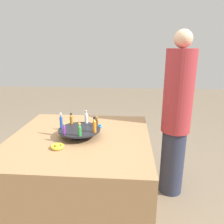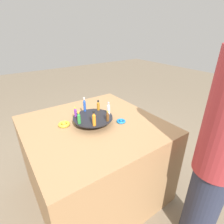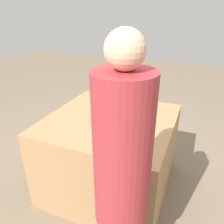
# 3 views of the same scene
# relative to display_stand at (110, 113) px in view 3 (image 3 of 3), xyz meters

# --- Properties ---
(ground_plane) EXTENTS (12.00, 12.00, 0.00)m
(ground_plane) POSITION_rel_display_stand_xyz_m (0.00, 0.00, -0.79)
(ground_plane) COLOR #756651
(party_table) EXTENTS (1.08, 1.08, 0.75)m
(party_table) POSITION_rel_display_stand_xyz_m (0.00, 0.00, -0.42)
(party_table) COLOR #9E754C
(party_table) RESTS_ON ground_plane
(display_stand) EXTENTS (0.33, 0.33, 0.06)m
(display_stand) POSITION_rel_display_stand_xyz_m (0.00, 0.00, 0.00)
(display_stand) COLOR black
(display_stand) RESTS_ON party_table
(bottle_orange) EXTENTS (0.03, 0.03, 0.12)m
(bottle_orange) POSITION_rel_display_stand_xyz_m (0.06, 0.13, 0.07)
(bottle_orange) COLOR orange
(bottle_orange) RESTS_ON display_stand
(bottle_brown) EXTENTS (0.02, 0.02, 0.09)m
(bottle_brown) POSITION_rel_display_stand_xyz_m (-0.06, 0.13, 0.06)
(bottle_brown) COLOR brown
(bottle_brown) RESTS_ON display_stand
(bottle_clear) EXTENTS (0.03, 0.03, 0.11)m
(bottle_clear) POSITION_rel_display_stand_xyz_m (-0.14, 0.03, 0.07)
(bottle_clear) COLOR silver
(bottle_clear) RESTS_ON display_stand
(bottle_amber) EXTENTS (0.03, 0.03, 0.09)m
(bottle_amber) POSITION_rel_display_stand_xyz_m (-0.11, -0.09, 0.06)
(bottle_amber) COLOR #AD6B19
(bottle_amber) RESTS_ON display_stand
(bottle_blue) EXTENTS (0.02, 0.02, 0.13)m
(bottle_blue) POSITION_rel_display_stand_xyz_m (0.00, -0.14, 0.08)
(bottle_blue) COLOR #234CAD
(bottle_blue) RESTS_ON display_stand
(bottle_purple) EXTENTS (0.02, 0.02, 0.09)m
(bottle_purple) POSITION_rel_display_stand_xyz_m (0.11, -0.09, 0.06)
(bottle_purple) COLOR #702D93
(bottle_purple) RESTS_ON display_stand
(bottle_green) EXTENTS (0.03, 0.03, 0.10)m
(bottle_green) POSITION_rel_display_stand_xyz_m (0.14, 0.03, 0.06)
(bottle_green) COLOR #288438
(bottle_green) RESTS_ON display_stand
(ribbon_bow_gold) EXTENTS (0.10, 0.10, 0.03)m
(ribbon_bow_gold) POSITION_rel_display_stand_xyz_m (0.21, -0.11, -0.03)
(ribbon_bow_gold) COLOR gold
(ribbon_bow_gold) RESTS_ON party_table
(ribbon_bow_blue) EXTENTS (0.08, 0.08, 0.02)m
(ribbon_bow_blue) POSITION_rel_display_stand_xyz_m (-0.21, 0.11, -0.04)
(ribbon_bow_blue) COLOR blue
(ribbon_bow_blue) RESTS_ON party_table
(person_figure) EXTENTS (0.27, 0.27, 1.56)m
(person_figure) POSITION_rel_display_stand_xyz_m (-0.41, 0.82, -0.00)
(person_figure) COLOR #282D42
(person_figure) RESTS_ON ground_plane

